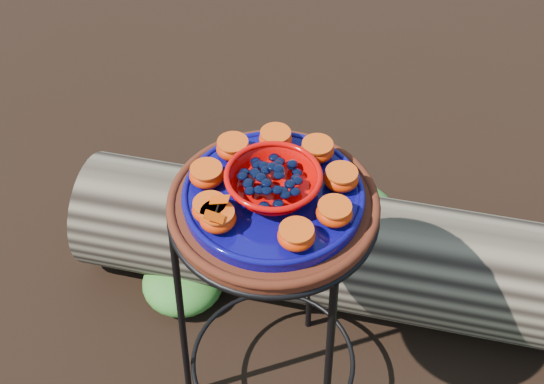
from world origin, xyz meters
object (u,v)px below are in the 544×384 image
at_px(cobalt_plate, 273,196).
at_px(red_bowl, 273,183).
at_px(plant_stand, 273,315).
at_px(driftwood_log, 394,260).
at_px(terracotta_saucer, 273,206).

distance_m(cobalt_plate, red_bowl, 0.03).
height_order(plant_stand, cobalt_plate, cobalt_plate).
relative_size(cobalt_plate, driftwood_log, 0.19).
relative_size(plant_stand, cobalt_plate, 2.08).
bearing_deg(driftwood_log, red_bowl, -111.31).
bearing_deg(terracotta_saucer, driftwood_log, 68.69).
distance_m(plant_stand, cobalt_plate, 0.39).
height_order(terracotta_saucer, cobalt_plate, cobalt_plate).
bearing_deg(driftwood_log, plant_stand, -111.31).
bearing_deg(driftwood_log, cobalt_plate, -111.31).
bearing_deg(cobalt_plate, terracotta_saucer, 0.00).
bearing_deg(plant_stand, red_bowl, 0.00).
height_order(red_bowl, driftwood_log, red_bowl).
xyz_separation_m(plant_stand, driftwood_log, (0.16, 0.42, -0.18)).
height_order(cobalt_plate, driftwood_log, cobalt_plate).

